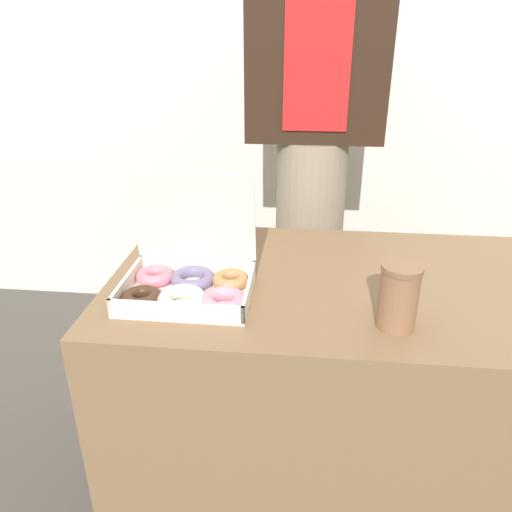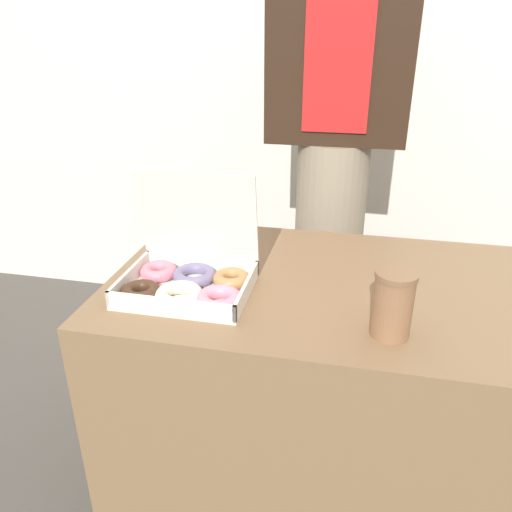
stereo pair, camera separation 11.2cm
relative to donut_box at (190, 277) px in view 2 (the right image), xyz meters
The scene contains 6 objects.
ground_plane 0.88m from the donut_box, 16.78° to the left, with size 14.00×14.00×0.00m, color #4C4742.
wall_back 1.43m from the donut_box, 73.52° to the left, with size 10.00×0.05×2.60m.
table 0.57m from the donut_box, 16.78° to the left, with size 1.20×0.66×0.75m.
donut_box is the anchor object (origin of this frame).
coffee_cup 0.47m from the donut_box, 10.93° to the right, with size 0.08×0.08×0.14m.
person_customer 0.81m from the donut_box, 69.50° to the left, with size 0.46×0.25×1.78m.
Camera 2 is at (-0.01, -1.10, 1.33)m, focal length 35.00 mm.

